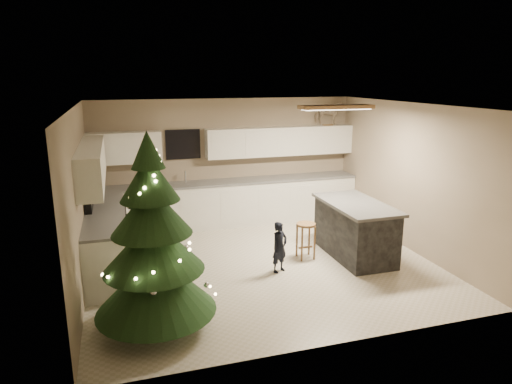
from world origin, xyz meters
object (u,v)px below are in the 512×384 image
(toddler, at_px, (280,247))
(bar_stool, at_px, (306,232))
(island, at_px, (355,229))
(rocking_horse, at_px, (328,113))
(christmas_tree, at_px, (153,251))

(toddler, bearing_deg, bar_stool, 7.03)
(island, relative_size, bar_stool, 2.74)
(toddler, relative_size, rocking_horse, 1.32)
(island, distance_m, bar_stool, 0.86)
(island, bearing_deg, christmas_tree, -158.66)
(island, xyz_separation_m, rocking_horse, (0.60, 2.45, 1.78))
(christmas_tree, distance_m, rocking_horse, 5.73)
(island, height_order, christmas_tree, christmas_tree)
(bar_stool, height_order, rocking_horse, rocking_horse)
(island, xyz_separation_m, bar_stool, (-0.85, 0.15, -0.01))
(toddler, bearing_deg, christmas_tree, -177.06)
(bar_stool, relative_size, rocking_horse, 1.00)
(toddler, distance_m, rocking_horse, 3.87)
(toddler, height_order, rocking_horse, rocking_horse)
(bar_stool, xyz_separation_m, toddler, (-0.62, -0.40, -0.06))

